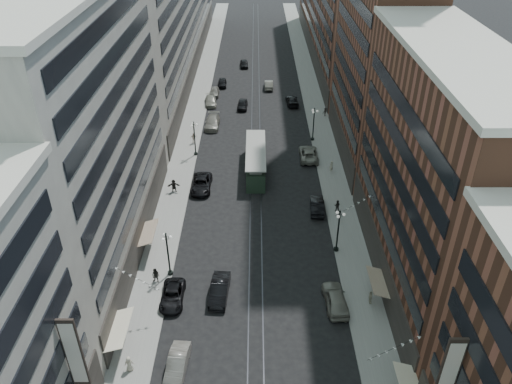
{
  "coord_description": "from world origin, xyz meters",
  "views": [
    {
      "loc": [
        0.01,
        -12.45,
        36.61
      ],
      "look_at": [
        0.03,
        36.79,
        5.0
      ],
      "focal_mm": 35.0,
      "sensor_mm": 36.0,
      "label": 1
    }
  ],
  "objects_px": {
    "car_8": "(212,122)",
    "pedestrian_8": "(331,166)",
    "lamppost_sw_far": "(168,253)",
    "car_1": "(177,363)",
    "pedestrian_4": "(371,297)",
    "car_14": "(269,85)",
    "pedestrian_1": "(129,364)",
    "car_7": "(201,184)",
    "car_5": "(219,290)",
    "car_extra_0": "(244,64)",
    "car_11": "(308,154)",
    "pedestrian_2": "(156,276)",
    "car_extra_2": "(214,92)",
    "pedestrian_9": "(325,112)",
    "streetcar": "(256,161)",
    "car_9": "(222,83)",
    "car_2": "(172,295)",
    "car_4": "(335,299)",
    "car_10": "(317,205)",
    "car_13": "(242,105)",
    "lamppost_sw_mid": "(195,137)",
    "pedestrian_6": "(194,138)",
    "pedestrian_7": "(337,206)",
    "lamppost_se_mid": "(314,123)",
    "car_12": "(292,101)",
    "pedestrian_5": "(174,186)",
    "lamppost_se_far": "(338,230)",
    "car_extra_1": "(211,101)"
  },
  "relations": [
    {
      "from": "streetcar",
      "to": "car_7",
      "type": "distance_m",
      "value": 8.97
    },
    {
      "from": "pedestrian_9",
      "to": "lamppost_se_far",
      "type": "bearing_deg",
      "value": -114.14
    },
    {
      "from": "pedestrian_4",
      "to": "car_12",
      "type": "bearing_deg",
      "value": 5.03
    },
    {
      "from": "car_4",
      "to": "car_5",
      "type": "relative_size",
      "value": 1.04
    },
    {
      "from": "car_8",
      "to": "pedestrian_8",
      "type": "relative_size",
      "value": 3.4
    },
    {
      "from": "car_13",
      "to": "car_10",
      "type": "bearing_deg",
      "value": -69.91
    },
    {
      "from": "car_4",
      "to": "pedestrian_5",
      "type": "bearing_deg",
      "value": -51.7
    },
    {
      "from": "car_11",
      "to": "car_extra_1",
      "type": "distance_m",
      "value": 26.49
    },
    {
      "from": "car_extra_2",
      "to": "car_13",
      "type": "bearing_deg",
      "value": -48.46
    },
    {
      "from": "pedestrian_6",
      "to": "pedestrian_7",
      "type": "relative_size",
      "value": 1.11
    },
    {
      "from": "pedestrian_1",
      "to": "car_2",
      "type": "bearing_deg",
      "value": -116.29
    },
    {
      "from": "lamppost_sw_far",
      "to": "car_4",
      "type": "relative_size",
      "value": 1.05
    },
    {
      "from": "car_5",
      "to": "car_7",
      "type": "xyz_separation_m",
      "value": [
        -3.74,
        20.57,
        -0.04
      ]
    },
    {
      "from": "pedestrian_4",
      "to": "car_14",
      "type": "bearing_deg",
      "value": 8.28
    },
    {
      "from": "lamppost_sw_mid",
      "to": "pedestrian_2",
      "type": "height_order",
      "value": "lamppost_sw_mid"
    },
    {
      "from": "pedestrian_8",
      "to": "lamppost_sw_mid",
      "type": "bearing_deg",
      "value": -47.45
    },
    {
      "from": "lamppost_sw_mid",
      "to": "car_10",
      "type": "distance_m",
      "value": 22.71
    },
    {
      "from": "streetcar",
      "to": "car_9",
      "type": "height_order",
      "value": "streetcar"
    },
    {
      "from": "car_1",
      "to": "car_11",
      "type": "height_order",
      "value": "car_11"
    },
    {
      "from": "car_2",
      "to": "pedestrian_6",
      "type": "relative_size",
      "value": 2.76
    },
    {
      "from": "pedestrian_2",
      "to": "car_11",
      "type": "relative_size",
      "value": 0.3
    },
    {
      "from": "car_1",
      "to": "car_13",
      "type": "relative_size",
      "value": 1.04
    },
    {
      "from": "car_9",
      "to": "pedestrian_5",
      "type": "relative_size",
      "value": 2.32
    },
    {
      "from": "pedestrian_2",
      "to": "car_12",
      "type": "bearing_deg",
      "value": 88.91
    },
    {
      "from": "pedestrian_2",
      "to": "pedestrian_4",
      "type": "distance_m",
      "value": 22.15
    },
    {
      "from": "lamppost_sw_far",
      "to": "pedestrian_8",
      "type": "distance_m",
      "value": 29.78
    },
    {
      "from": "car_11",
      "to": "car_4",
      "type": "bearing_deg",
      "value": 90.72
    },
    {
      "from": "pedestrian_1",
      "to": "car_7",
      "type": "relative_size",
      "value": 0.28
    },
    {
      "from": "car_13",
      "to": "lamppost_sw_mid",
      "type": "bearing_deg",
      "value": -107.66
    },
    {
      "from": "pedestrian_1",
      "to": "pedestrian_6",
      "type": "height_order",
      "value": "pedestrian_6"
    },
    {
      "from": "car_2",
      "to": "car_9",
      "type": "relative_size",
      "value": 1.17
    },
    {
      "from": "lamppost_sw_far",
      "to": "car_1",
      "type": "relative_size",
      "value": 1.21
    },
    {
      "from": "car_2",
      "to": "car_4",
      "type": "relative_size",
      "value": 0.93
    },
    {
      "from": "car_14",
      "to": "car_8",
      "type": "bearing_deg",
      "value": 61.75
    },
    {
      "from": "car_7",
      "to": "car_9",
      "type": "bearing_deg",
      "value": 89.52
    },
    {
      "from": "car_5",
      "to": "car_11",
      "type": "bearing_deg",
      "value": 72.25
    },
    {
      "from": "car_4",
      "to": "pedestrian_4",
      "type": "distance_m",
      "value": 3.53
    },
    {
      "from": "car_extra_2",
      "to": "car_2",
      "type": "bearing_deg",
      "value": -90.36
    },
    {
      "from": "lamppost_se_far",
      "to": "pedestrian_7",
      "type": "distance_m",
      "value": 8.24
    },
    {
      "from": "car_10",
      "to": "car_13",
      "type": "height_order",
      "value": "car_10"
    },
    {
      "from": "pedestrian_2",
      "to": "pedestrian_4",
      "type": "bearing_deg",
      "value": 10.65
    },
    {
      "from": "pedestrian_4",
      "to": "car_14",
      "type": "height_order",
      "value": "pedestrian_4"
    },
    {
      "from": "car_11",
      "to": "car_12",
      "type": "bearing_deg",
      "value": -85.96
    },
    {
      "from": "car_11",
      "to": "lamppost_se_mid",
      "type": "bearing_deg",
      "value": -100.8
    },
    {
      "from": "car_extra_2",
      "to": "pedestrian_9",
      "type": "bearing_deg",
      "value": -26.41
    },
    {
      "from": "car_5",
      "to": "car_extra_0",
      "type": "xyz_separation_m",
      "value": [
        1.09,
        71.54,
        -0.11
      ]
    },
    {
      "from": "car_14",
      "to": "pedestrian_6",
      "type": "xyz_separation_m",
      "value": [
        -12.48,
        -24.37,
        0.26
      ]
    },
    {
      "from": "car_13",
      "to": "pedestrian_7",
      "type": "relative_size",
      "value": 2.75
    },
    {
      "from": "pedestrian_2",
      "to": "car_14",
      "type": "xyz_separation_m",
      "value": [
        13.1,
        56.54,
        -0.25
      ]
    },
    {
      "from": "lamppost_se_mid",
      "to": "car_2",
      "type": "xyz_separation_m",
      "value": [
        -17.6,
        -35.81,
        -2.42
      ]
    }
  ]
}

